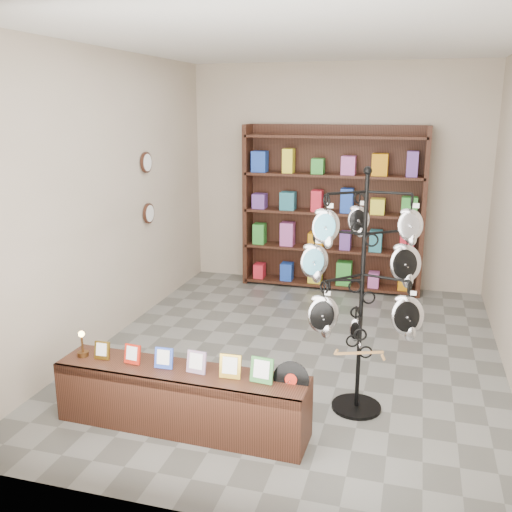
{
  "coord_description": "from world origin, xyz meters",
  "views": [
    {
      "loc": [
        1.08,
        -5.27,
        2.43
      ],
      "look_at": [
        -0.13,
        -1.0,
        1.26
      ],
      "focal_mm": 40.0,
      "sensor_mm": 36.0,
      "label": 1
    }
  ],
  "objects": [
    {
      "name": "display_tree",
      "position": [
        0.72,
        -0.94,
        1.16
      ],
      "size": [
        1.05,
        1.03,
        2.0
      ],
      "rotation": [
        0.0,
        0.0,
        0.28
      ],
      "color": "black",
      "rests_on": "ground"
    },
    {
      "name": "room_envelope",
      "position": [
        0.0,
        0.0,
        1.85
      ],
      "size": [
        5.0,
        5.0,
        5.0
      ],
      "color": "#BAA996",
      "rests_on": "ground"
    },
    {
      "name": "wall_clocks",
      "position": [
        -1.97,
        0.8,
        1.5
      ],
      "size": [
        0.03,
        0.24,
        0.84
      ],
      "color": "black",
      "rests_on": "ground"
    },
    {
      "name": "front_shelf",
      "position": [
        -0.56,
        -1.6,
        0.25
      ],
      "size": [
        1.99,
        0.46,
        0.7
      ],
      "rotation": [
        0.0,
        0.0,
        -0.03
      ],
      "color": "black",
      "rests_on": "ground"
    },
    {
      "name": "ground",
      "position": [
        0.0,
        0.0,
        0.0
      ],
      "size": [
        5.0,
        5.0,
        0.0
      ],
      "primitive_type": "plane",
      "color": "slate",
      "rests_on": "ground"
    },
    {
      "name": "back_shelving",
      "position": [
        0.0,
        2.3,
        1.03
      ],
      "size": [
        2.42,
        0.36,
        2.2
      ],
      "color": "black",
      "rests_on": "ground"
    }
  ]
}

